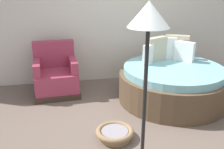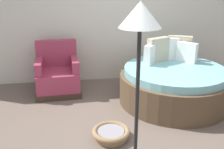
# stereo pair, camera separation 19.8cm
# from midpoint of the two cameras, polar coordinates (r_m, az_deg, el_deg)

# --- Properties ---
(ground_plane) EXTENTS (8.00, 8.00, 0.02)m
(ground_plane) POSITION_cam_midpoint_polar(r_m,az_deg,el_deg) (3.77, 6.06, -11.95)
(ground_plane) COLOR #66564C
(back_wall) EXTENTS (8.00, 0.12, 2.91)m
(back_wall) POSITION_cam_midpoint_polar(r_m,az_deg,el_deg) (5.30, -0.22, 14.31)
(back_wall) COLOR beige
(back_wall) RESTS_ON ground_plane
(round_daybed) EXTENTS (1.86, 1.86, 1.05)m
(round_daybed) POSITION_cam_midpoint_polar(r_m,az_deg,el_deg) (4.57, 12.03, -1.72)
(round_daybed) COLOR brown
(round_daybed) RESTS_ON ground_plane
(red_armchair) EXTENTS (0.85, 0.85, 0.94)m
(red_armchair) POSITION_cam_midpoint_polar(r_m,az_deg,el_deg) (4.89, -13.55, -0.29)
(red_armchair) COLOR #38281E
(red_armchair) RESTS_ON ground_plane
(pet_basket) EXTENTS (0.51, 0.51, 0.13)m
(pet_basket) POSITION_cam_midpoint_polar(r_m,az_deg,el_deg) (3.50, -1.05, -12.98)
(pet_basket) COLOR #8E704C
(pet_basket) RESTS_ON ground_plane
(floor_lamp) EXTENTS (0.40, 0.40, 1.82)m
(floor_lamp) POSITION_cam_midpoint_polar(r_m,az_deg,el_deg) (2.42, 5.67, 9.28)
(floor_lamp) COLOR black
(floor_lamp) RESTS_ON ground_plane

